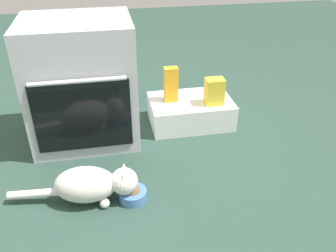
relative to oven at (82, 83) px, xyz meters
The scene contains 7 objects.
ground 0.59m from the oven, 93.96° to the right, with size 8.00×8.00×0.00m, color #284238.
oven is the anchor object (origin of this frame).
pantry_cabinet 0.77m from the oven, ahead, with size 0.56×0.37×0.18m, color white.
food_bowl 0.79m from the oven, 71.22° to the right, with size 0.15×0.15×0.09m.
cat 0.70m from the oven, 87.39° to the right, with size 0.66×0.23×0.21m.
snack_bag 0.85m from the oven, ahead, with size 0.12×0.09×0.18m, color yellow.
juice_carton 0.58m from the oven, ahead, with size 0.09×0.06×0.24m, color orange.
Camera 1 is at (0.18, -1.64, 1.30)m, focal length 38.29 mm.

